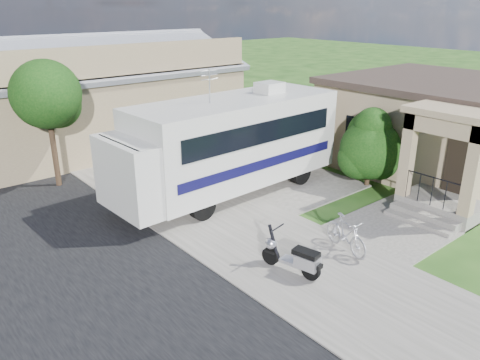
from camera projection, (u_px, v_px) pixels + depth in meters
ground at (311, 243)px, 13.13m from camera, size 120.00×120.00×0.00m
sidewalk_slab at (117, 162)px, 19.70m from camera, size 4.00×80.00×0.06m
driveway_slab at (247, 185)px, 17.25m from camera, size 7.00×6.00×0.05m
walk_slab at (402, 224)px, 14.20m from camera, size 4.00×3.00×0.05m
house at (435, 123)px, 18.85m from camera, size 9.47×7.80×3.54m
warehouse at (95, 99)px, 22.45m from camera, size 12.50×8.40×5.04m
street_tree_a at (49, 97)px, 16.26m from camera, size 2.44×2.40×4.58m
motorhome at (228, 142)px, 15.99m from camera, size 8.57×3.03×4.34m
shrub at (370, 146)px, 16.82m from camera, size 2.39×2.28×2.93m
scooter at (295, 258)px, 11.43m from camera, size 0.72×1.67×1.11m
bicycle at (346, 236)px, 12.47m from camera, size 0.84×1.72×1.00m
garden_hose at (404, 211)px, 14.99m from camera, size 0.39×0.39×0.18m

